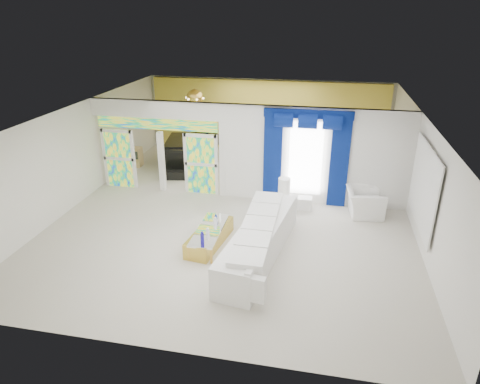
% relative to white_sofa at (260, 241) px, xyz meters
% --- Properties ---
extents(floor, '(12.00, 12.00, 0.00)m').
position_rel_white_sofa_xyz_m(floor, '(-1.05, 2.50, -0.40)').
color(floor, '#B7AF9E').
rests_on(floor, ground).
extents(dividing_wall, '(5.70, 0.18, 3.00)m').
position_rel_white_sofa_xyz_m(dividing_wall, '(1.10, 3.50, 1.10)').
color(dividing_wall, white).
rests_on(dividing_wall, ground).
extents(dividing_header, '(4.30, 0.18, 0.55)m').
position_rel_white_sofa_xyz_m(dividing_header, '(-3.90, 3.50, 2.33)').
color(dividing_header, white).
rests_on(dividing_header, dividing_wall).
extents(stained_panel_left, '(0.95, 0.04, 2.00)m').
position_rel_white_sofa_xyz_m(stained_panel_left, '(-5.33, 3.50, 0.60)').
color(stained_panel_left, '#994C3F').
rests_on(stained_panel_left, ground).
extents(stained_panel_right, '(0.95, 0.04, 2.00)m').
position_rel_white_sofa_xyz_m(stained_panel_right, '(-2.48, 3.50, 0.60)').
color(stained_panel_right, '#994C3F').
rests_on(stained_panel_right, ground).
extents(stained_transom, '(4.00, 0.05, 0.35)m').
position_rel_white_sofa_xyz_m(stained_transom, '(-3.90, 3.50, 1.85)').
color(stained_transom, '#994C3F').
rests_on(stained_transom, dividing_header).
extents(window_pane, '(1.00, 0.02, 2.30)m').
position_rel_white_sofa_xyz_m(window_pane, '(0.85, 3.40, 1.05)').
color(window_pane, white).
rests_on(window_pane, dividing_wall).
extents(blue_drape_left, '(0.55, 0.10, 2.80)m').
position_rel_white_sofa_xyz_m(blue_drape_left, '(-0.15, 3.37, 1.00)').
color(blue_drape_left, '#04144A').
rests_on(blue_drape_left, ground).
extents(blue_drape_right, '(0.55, 0.10, 2.80)m').
position_rel_white_sofa_xyz_m(blue_drape_right, '(1.85, 3.37, 1.00)').
color(blue_drape_right, '#04144A').
rests_on(blue_drape_right, ground).
extents(blue_pelmet, '(2.60, 0.12, 0.25)m').
position_rel_white_sofa_xyz_m(blue_pelmet, '(0.85, 3.37, 2.42)').
color(blue_pelmet, '#04144A').
rests_on(blue_pelmet, dividing_wall).
extents(wall_mirror, '(0.04, 2.70, 1.90)m').
position_rel_white_sofa_xyz_m(wall_mirror, '(3.89, 1.50, 1.15)').
color(wall_mirror, white).
rests_on(wall_mirror, ground).
extents(gold_curtains, '(9.70, 0.12, 2.90)m').
position_rel_white_sofa_xyz_m(gold_curtains, '(-1.05, 8.40, 1.10)').
color(gold_curtains, gold).
rests_on(gold_curtains, ground).
extents(white_sofa, '(1.49, 4.25, 0.79)m').
position_rel_white_sofa_xyz_m(white_sofa, '(0.00, 0.00, 0.00)').
color(white_sofa, white).
rests_on(white_sofa, ground).
extents(coffee_table, '(0.88, 1.93, 0.41)m').
position_rel_white_sofa_xyz_m(coffee_table, '(-1.35, 0.30, -0.19)').
color(coffee_table, gold).
rests_on(coffee_table, ground).
extents(console_table, '(1.12, 0.40, 0.37)m').
position_rel_white_sofa_xyz_m(console_table, '(0.58, 2.91, -0.21)').
color(console_table, silver).
rests_on(console_table, ground).
extents(table_lamp, '(0.36, 0.36, 0.58)m').
position_rel_white_sofa_xyz_m(table_lamp, '(0.28, 2.91, 0.26)').
color(table_lamp, silver).
rests_on(table_lamp, console_table).
extents(armchair, '(1.16, 1.30, 0.77)m').
position_rel_white_sofa_xyz_m(armchair, '(2.65, 2.95, -0.01)').
color(armchair, white).
rests_on(armchair, ground).
extents(grand_piano, '(1.84, 2.22, 1.00)m').
position_rel_white_sofa_xyz_m(grand_piano, '(-3.80, 6.11, 0.10)').
color(grand_piano, black).
rests_on(grand_piano, ground).
extents(piano_bench, '(0.94, 0.50, 0.30)m').
position_rel_white_sofa_xyz_m(piano_bench, '(-3.80, 4.51, -0.25)').
color(piano_bench, black).
rests_on(piano_bench, ground).
extents(tv_console, '(0.52, 0.47, 0.72)m').
position_rel_white_sofa_xyz_m(tv_console, '(-5.74, 5.52, -0.04)').
color(tv_console, tan).
rests_on(tv_console, ground).
extents(chandelier, '(0.60, 0.60, 0.60)m').
position_rel_white_sofa_xyz_m(chandelier, '(-3.35, 5.90, 2.25)').
color(chandelier, gold).
rests_on(chandelier, ceiling).
extents(decanters, '(0.18, 1.16, 0.21)m').
position_rel_white_sofa_xyz_m(decanters, '(-1.32, 0.24, 0.10)').
color(decanters, white).
rests_on(decanters, coffee_table).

